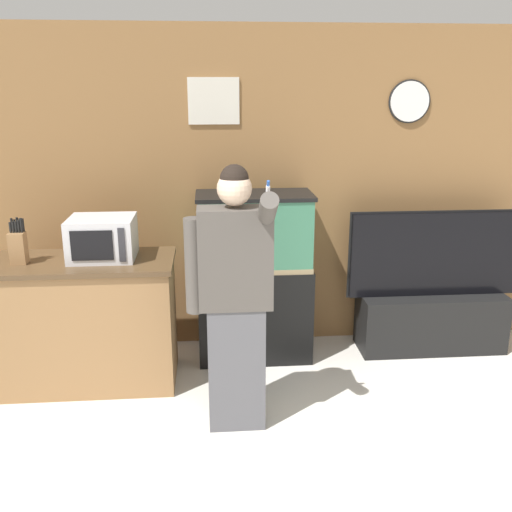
{
  "coord_description": "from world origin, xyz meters",
  "views": [
    {
      "loc": [
        -0.42,
        -1.39,
        2.14
      ],
      "look_at": [
        -0.12,
        2.24,
        1.05
      ],
      "focal_mm": 40.0,
      "sensor_mm": 36.0,
      "label": 1
    }
  ],
  "objects": [
    {
      "name": "person_standing",
      "position": [
        -0.28,
        1.9,
        0.89
      ],
      "size": [
        0.54,
        0.41,
        1.7
      ],
      "color": "#515156",
      "rests_on": "ground_plane"
    },
    {
      "name": "counter_island",
      "position": [
        -1.34,
        2.56,
        0.48
      ],
      "size": [
        1.3,
        0.64,
        0.95
      ],
      "color": "olive",
      "rests_on": "ground_plane"
    },
    {
      "name": "microwave",
      "position": [
        -1.18,
        2.61,
        1.1
      ],
      "size": [
        0.46,
        0.4,
        0.3
      ],
      "color": "silver",
      "rests_on": "counter_island"
    },
    {
      "name": "wall_back_paneled",
      "position": [
        0.0,
        3.23,
        1.3
      ],
      "size": [
        10.0,
        0.08,
        2.6
      ],
      "color": "olive",
      "rests_on": "ground_plane"
    },
    {
      "name": "knife_block",
      "position": [
        -1.74,
        2.52,
        1.08
      ],
      "size": [
        0.11,
        0.1,
        0.32
      ],
      "color": "olive",
      "rests_on": "counter_island"
    },
    {
      "name": "aquarium_on_stand",
      "position": [
        -0.08,
        2.89,
        0.67
      ],
      "size": [
        0.9,
        0.46,
        1.35
      ],
      "color": "black",
      "rests_on": "ground_plane"
    },
    {
      "name": "tv_on_stand",
      "position": [
        1.41,
        2.91,
        0.36
      ],
      "size": [
        1.44,
        0.4,
        1.18
      ],
      "color": "black",
      "rests_on": "ground_plane"
    }
  ]
}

